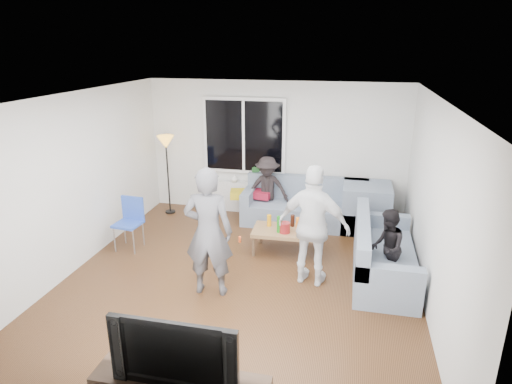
% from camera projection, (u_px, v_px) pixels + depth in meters
% --- Properties ---
extents(floor, '(5.00, 5.50, 0.04)m').
position_uv_depth(floor, '(240.00, 281.00, 6.36)').
color(floor, '#56351C').
rests_on(floor, ground).
extents(ceiling, '(5.00, 5.50, 0.04)m').
position_uv_depth(ceiling, '(238.00, 96.00, 5.51)').
color(ceiling, white).
rests_on(ceiling, ground).
extents(wall_back, '(5.00, 0.04, 2.60)m').
position_uv_depth(wall_back, '(275.00, 149.00, 8.50)').
color(wall_back, silver).
rests_on(wall_back, ground).
extents(wall_front, '(5.00, 0.04, 2.60)m').
position_uv_depth(wall_front, '(148.00, 310.00, 3.38)').
color(wall_front, silver).
rests_on(wall_front, ground).
extents(wall_left, '(0.04, 5.50, 2.60)m').
position_uv_depth(wall_left, '(74.00, 183.00, 6.46)').
color(wall_left, silver).
rests_on(wall_left, ground).
extents(wall_right, '(0.04, 5.50, 2.60)m').
position_uv_depth(wall_right, '(436.00, 209.00, 5.42)').
color(wall_right, silver).
rests_on(wall_right, ground).
extents(window_frame, '(1.62, 0.06, 1.47)m').
position_uv_depth(window_frame, '(244.00, 136.00, 8.47)').
color(window_frame, white).
rests_on(window_frame, wall_back).
extents(window_glass, '(1.50, 0.02, 1.35)m').
position_uv_depth(window_glass, '(244.00, 136.00, 8.43)').
color(window_glass, black).
rests_on(window_glass, window_frame).
extents(window_mullion, '(0.05, 0.03, 1.35)m').
position_uv_depth(window_mullion, '(244.00, 136.00, 8.42)').
color(window_mullion, white).
rests_on(window_mullion, window_frame).
extents(radiator, '(1.30, 0.12, 0.62)m').
position_uv_depth(radiator, '(244.00, 197.00, 8.83)').
color(radiator, silver).
rests_on(radiator, floor).
extents(potted_plant, '(0.23, 0.20, 0.37)m').
position_uv_depth(potted_plant, '(255.00, 175.00, 8.60)').
color(potted_plant, '#28652A').
rests_on(potted_plant, radiator).
extents(vase, '(0.18, 0.18, 0.16)m').
position_uv_depth(vase, '(234.00, 178.00, 8.72)').
color(vase, silver).
rests_on(vase, radiator).
extents(sofa_back_section, '(2.30, 0.85, 0.85)m').
position_uv_depth(sofa_back_section, '(305.00, 203.00, 8.18)').
color(sofa_back_section, slate).
rests_on(sofa_back_section, floor).
extents(sofa_right_section, '(2.00, 0.85, 0.85)m').
position_uv_depth(sofa_right_section, '(385.00, 249.00, 6.34)').
color(sofa_right_section, slate).
rests_on(sofa_right_section, floor).
extents(sofa_corner, '(0.85, 0.85, 0.85)m').
position_uv_depth(sofa_corner, '(366.00, 207.00, 7.95)').
color(sofa_corner, slate).
rests_on(sofa_corner, floor).
extents(cushion_yellow, '(0.44, 0.39, 0.14)m').
position_uv_depth(cushion_yellow, '(240.00, 194.00, 8.39)').
color(cushion_yellow, gold).
rests_on(cushion_yellow, sofa_back_section).
extents(cushion_red, '(0.40, 0.35, 0.13)m').
position_uv_depth(cushion_red, '(262.00, 194.00, 8.38)').
color(cushion_red, maroon).
rests_on(cushion_red, sofa_back_section).
extents(coffee_table, '(1.12, 0.64, 0.40)m').
position_uv_depth(coffee_table, '(287.00, 241.00, 7.13)').
color(coffee_table, '#926846').
rests_on(coffee_table, floor).
extents(pitcher, '(0.17, 0.17, 0.17)m').
position_uv_depth(pitcher, '(285.00, 228.00, 6.93)').
color(pitcher, maroon).
rests_on(pitcher, coffee_table).
extents(side_chair, '(0.44, 0.44, 0.86)m').
position_uv_depth(side_chair, '(128.00, 225.00, 7.18)').
color(side_chair, '#2A4DB8').
rests_on(side_chair, floor).
extents(floor_lamp, '(0.32, 0.32, 1.56)m').
position_uv_depth(floor_lamp, '(168.00, 175.00, 8.63)').
color(floor_lamp, '#FFAC30').
rests_on(floor_lamp, floor).
extents(player_left, '(0.69, 0.48, 1.78)m').
position_uv_depth(player_left, '(208.00, 232.00, 5.77)').
color(player_left, '#4C4C51').
rests_on(player_left, floor).
extents(player_right, '(1.08, 0.62, 1.73)m').
position_uv_depth(player_right, '(314.00, 226.00, 6.02)').
color(player_right, silver).
rests_on(player_right, floor).
extents(spectator_right, '(0.43, 0.55, 1.11)m').
position_uv_depth(spectator_right, '(387.00, 248.00, 6.08)').
color(spectator_right, black).
rests_on(spectator_right, floor).
extents(spectator_back, '(0.84, 0.52, 1.26)m').
position_uv_depth(spectator_back, '(267.00, 189.00, 8.29)').
color(spectator_back, black).
rests_on(spectator_back, floor).
extents(television, '(1.14, 0.15, 0.66)m').
position_uv_depth(television, '(178.00, 347.00, 3.78)').
color(television, black).
rests_on(television, tv_console).
extents(bottle_b, '(0.08, 0.08, 0.27)m').
position_uv_depth(bottle_b, '(279.00, 224.00, 6.93)').
color(bottle_b, '#167A16').
rests_on(bottle_b, coffee_table).
extents(bottle_a, '(0.07, 0.07, 0.19)m').
position_uv_depth(bottle_a, '(269.00, 221.00, 7.17)').
color(bottle_a, orange).
rests_on(bottle_a, coffee_table).
extents(bottle_d, '(0.07, 0.07, 0.24)m').
position_uv_depth(bottle_d, '(298.00, 225.00, 6.95)').
color(bottle_d, orange).
rests_on(bottle_d, coffee_table).
extents(bottle_e, '(0.07, 0.07, 0.21)m').
position_uv_depth(bottle_e, '(311.00, 223.00, 7.05)').
color(bottle_e, black).
rests_on(bottle_e, coffee_table).
extents(bottle_c, '(0.07, 0.07, 0.20)m').
position_uv_depth(bottle_c, '(293.00, 221.00, 7.16)').
color(bottle_c, black).
rests_on(bottle_c, coffee_table).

